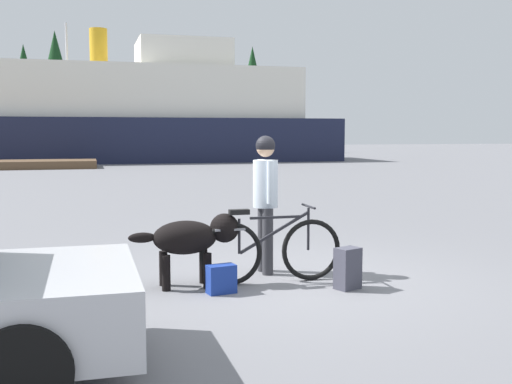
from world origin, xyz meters
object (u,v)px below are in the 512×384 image
backpack (348,268)px  sailboat_moored (70,153)px  handbag_pannier (221,279)px  dog (192,238)px  bicycle (271,250)px  ferry_boat (148,116)px  person_cyclist (265,190)px

backpack → sailboat_moored: (-3.94, 35.07, 0.26)m
handbag_pannier → dog: bearing=122.9°
sailboat_moored → backpack: bearing=-83.6°
handbag_pannier → sailboat_moored: size_ratio=0.04×
sailboat_moored → bicycle: bearing=-84.8°
bicycle → dog: size_ratio=1.35×
handbag_pannier → ferry_boat: size_ratio=0.01×
person_cyclist → bicycle: bearing=-99.1°
handbag_pannier → ferry_boat: ferry_boat is taller
backpack → handbag_pannier: backpack is taller
bicycle → person_cyclist: size_ratio=1.00×
person_cyclist → sailboat_moored: bearing=95.5°
dog → handbag_pannier: bearing=-57.1°
person_cyclist → backpack: person_cyclist is taller
sailboat_moored → ferry_boat: bearing=-11.1°
person_cyclist → ferry_boat: (1.69, 33.05, 1.80)m
bicycle → sailboat_moored: size_ratio=0.20×
person_cyclist → ferry_boat: ferry_boat is taller
backpack → sailboat_moored: size_ratio=0.06×
person_cyclist → handbag_pannier: (-0.77, -0.85, -0.92)m
backpack → bicycle: bearing=146.5°
backpack → dog: bearing=160.8°
sailboat_moored → person_cyclist: bearing=-84.5°
person_cyclist → dog: (-1.03, -0.46, -0.50)m
backpack → person_cyclist: bearing=123.3°
ferry_boat → sailboat_moored: (-4.94, 0.97, -2.38)m
person_cyclist → backpack: bearing=-56.7°
handbag_pannier → ferry_boat: 34.10m
bicycle → handbag_pannier: size_ratio=5.45×
person_cyclist → handbag_pannier: person_cyclist is taller
bicycle → backpack: size_ratio=3.65×
backpack → ferry_boat: (1.00, 34.10, 2.63)m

